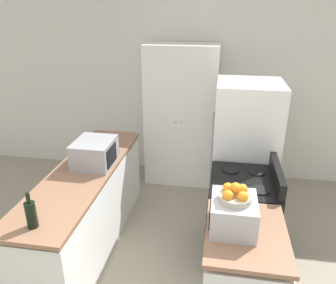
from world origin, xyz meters
TOP-DOWN VIEW (x-y plane):
  - wall_back at (0.00, 3.11)m, footprint 7.00×0.06m
  - counter_left at (-0.79, 1.21)m, footprint 0.60×2.22m
  - counter_right at (0.79, 0.50)m, footprint 0.60×0.79m
  - pantry_cabinet at (-0.00, 2.80)m, footprint 0.98×0.53m
  - stove at (0.81, 1.28)m, footprint 0.66×0.73m
  - refrigerator at (0.85, 2.04)m, footprint 0.74×0.70m
  - microwave at (-0.71, 1.36)m, footprint 0.39×0.44m
  - wine_bottle at (-0.79, 0.29)m, footprint 0.08×0.08m
  - toaster_oven at (0.68, 0.53)m, footprint 0.34×0.38m
  - fruit_bowl at (0.68, 0.52)m, footprint 0.24×0.24m

SIDE VIEW (x-z plane):
  - counter_left at x=-0.79m, z-range -0.01..0.87m
  - counter_right at x=0.79m, z-range -0.01..0.87m
  - stove at x=0.81m, z-range -0.07..0.98m
  - refrigerator at x=0.85m, z-range 0.00..1.66m
  - pantry_cabinet at x=0.00m, z-range 0.00..1.96m
  - wine_bottle at x=-0.79m, z-range 0.85..1.15m
  - toaster_oven at x=0.68m, z-range 0.89..1.13m
  - microwave at x=-0.71m, z-range 0.89..1.15m
  - fruit_bowl at x=0.68m, z-range 1.10..1.25m
  - wall_back at x=0.00m, z-range 0.00..2.60m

